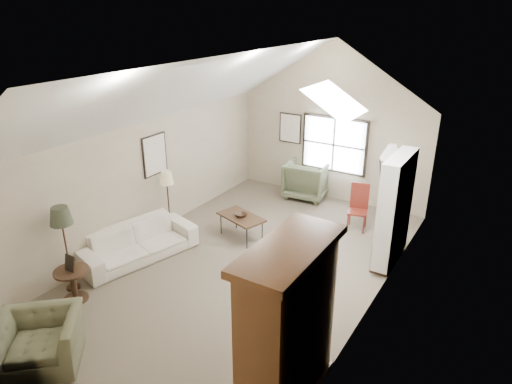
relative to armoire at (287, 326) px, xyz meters
The scene contains 18 objects.
room_shell 3.87m from the armoire, 132.25° to the left, with size 5.01×8.01×4.00m.
window 6.70m from the armoire, 108.11° to the left, with size 1.72×0.08×1.42m, color black.
skylight 4.02m from the armoire, 104.93° to the left, with size 0.80×1.20×0.52m, color white, non-canonical shape.
wall_art 5.98m from the armoire, 133.09° to the left, with size 1.97×3.71×0.88m.
armoire is the anchor object (origin of this frame).
tv_alcove 4.00m from the armoire, 87.71° to the left, with size 0.32×1.30×2.10m, color white.
media_console 4.08m from the armoire, 88.00° to the left, with size 0.34×1.18×0.60m, color #382316.
tv_panel 4.01m from the armoire, 88.00° to the left, with size 0.05×0.90×0.55m, color black.
sofa 4.49m from the armoire, 159.94° to the left, with size 2.33×0.91×0.68m, color beige.
armchair_near 3.55m from the armoire, 157.98° to the right, with size 1.11×0.97×0.72m, color #575A3F.
armchair_far 6.68m from the armoire, 113.47° to the left, with size 1.04×1.07×0.97m, color #525B3F.
coffee_table 4.43m from the armoire, 130.99° to the left, with size 1.02×0.57×0.52m, color #3D2619.
bowl 4.39m from the armoire, 130.99° to the left, with size 0.25×0.25×0.06m, color #382517.
side_table 4.13m from the armoire, behind, with size 0.58×0.58×0.58m, color #3B2818.
side_chair 5.10m from the armoire, 99.93° to the left, with size 0.41×0.41×1.05m, color maroon.
tripod_lamp 6.13m from the armoire, 95.26° to the left, with size 0.52×0.52×1.79m, color silver, non-canonical shape.
dark_lamp 4.39m from the armoire, behind, with size 0.39×0.39×1.63m, color #2A2E20, non-canonical shape.
tan_lamp 5.17m from the armoire, 148.19° to the left, with size 0.29×0.29×1.46m, color tan, non-canonical shape.
Camera 1 is at (4.22, -6.43, 4.73)m, focal length 32.00 mm.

